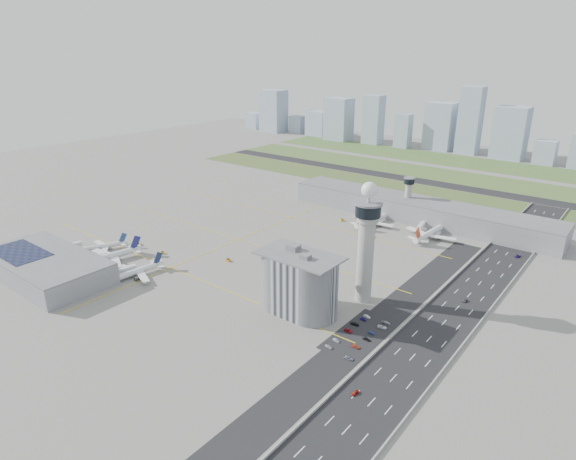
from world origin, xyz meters
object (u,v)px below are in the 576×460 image
Objects in this scene: car_lot_4 at (363,319)px; car_lot_11 at (386,323)px; control_tower at (366,238)px; admin_building at (299,283)px; secondary_tower at (408,194)px; car_lot_2 at (348,331)px; tug_0 at (138,244)px; airplane_near_a at (100,244)px; airplane_far_b at (431,229)px; car_hw_2 at (518,256)px; tug_4 at (342,220)px; jet_bridge_near_2 at (113,276)px; car_hw_1 at (465,301)px; jet_bridge_near_1 at (85,262)px; car_lot_9 at (372,333)px; airplane_near_c at (133,269)px; jet_bridge_near_0 at (60,250)px; tug_1 at (138,243)px; car_hw_4 at (522,225)px; car_lot_3 at (355,324)px; airplane_far_a at (374,217)px; car_lot_7 at (356,347)px; tug_5 at (371,236)px; tug_2 at (162,253)px; car_lot_10 at (382,327)px; tug_3 at (228,260)px; jet_bridge_far_0 at (364,212)px; car_lot_5 at (367,317)px; car_lot_1 at (336,340)px; jet_bridge_far_1 at (423,225)px; car_lot_0 at (329,347)px.

car_lot_11 is at bearing -62.01° from car_lot_4.
control_tower reaches higher than admin_building.
car_lot_2 is (52.65, -173.83, -18.22)m from secondary_tower.
airplane_near_a is at bearing 97.39° from tug_0.
airplane_far_b is 9.64× the size of car_hw_2.
tug_0 is at bearing -86.35° from tug_4.
jet_bridge_near_2 reaches higher than car_hw_1.
car_lot_9 is at bearing -66.44° from jet_bridge_near_1.
airplane_near_c reaches higher than jet_bridge_near_0.
jet_bridge_near_0 is 4.35× the size of tug_1.
airplane_near_c is at bearing -64.99° from jet_bridge_near_1.
secondary_tower reaches higher than car_hw_4.
airplane_far_a is at bearing 17.74° from car_lot_3.
airplane_far_b is 153.30m from car_lot_7.
car_hw_1 is at bearing -42.23° from tug_5.
control_tower is 1.53× the size of airplane_far_a.
car_lot_7 is (73.62, -150.20, -5.30)m from airplane_far_a.
tug_2 is (36.64, 22.07, -3.97)m from airplane_near_a.
airplane_near_c is 162.58m from tug_5.
tug_0 is at bearing 83.81° from car_lot_10.
tug_1 is (-118.21, -169.23, -17.87)m from secondary_tower.
airplane_near_c is at bearing 114.32° from car_lot_4.
tug_3 is (42.08, 18.09, 0.05)m from tug_2.
jet_bridge_near_0 is 4.08× the size of tug_5.
tug_5 is at bearing 158.43° from airplane_near_c.
airplane_far_a is 3.01× the size of jet_bridge_far_0.
jet_bridge_near_1 is 4.55× the size of tug_3.
tug_3 is 224.05m from car_hw_4.
airplane_far_a is 11.56× the size of car_lot_5.
tug_1 is 170.92m from car_lot_2.
jet_bridge_near_1 reaches higher than tug_4.
car_lot_1 is at bearing 145.50° from car_lot_9.
airplane_far_b is 129.51m from car_lot_4.
airplane_near_c reaches higher than car_hw_2.
jet_bridge_far_0 is 3.31× the size of car_lot_7.
airplane_near_a is at bearing -94.33° from airplane_near_c.
tug_2 reaches higher than car_lot_5.
control_tower is 125.17m from airplane_far_a.
car_lot_4 is 0.96× the size of car_hw_4.
car_lot_10 is (63.54, -161.13, -18.18)m from secondary_tower.
car_lot_3 is (29.94, -148.72, -2.22)m from jet_bridge_far_1.
car_lot_10 reaches higher than car_hw_4.
jet_bridge_near_2 is 54.66m from tug_1.
tug_2 is (51.14, 41.90, -2.00)m from jet_bridge_near_0.
car_lot_0 is 1.08× the size of car_lot_9.
airplane_far_a is (-11.71, -32.75, -12.89)m from secondary_tower.
car_lot_10 is at bearing -84.55° from car_hw_4.
car_lot_4 is (10.88, -18.33, -34.47)m from control_tower.
tug_2 is (-63.86, -151.10, -2.00)m from jet_bridge_far_0.
airplane_near_c is at bearing -24.95° from jet_bridge_far_0.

